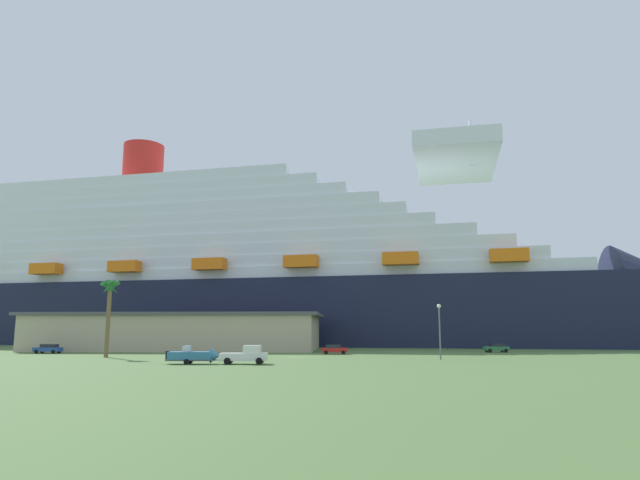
{
  "coord_description": "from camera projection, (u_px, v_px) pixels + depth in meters",
  "views": [
    {
      "loc": [
        13.83,
        -82.57,
        4.11
      ],
      "look_at": [
        -0.54,
        35.67,
        23.51
      ],
      "focal_mm": 30.81,
      "sensor_mm": 36.0,
      "label": 1
    }
  ],
  "objects": [
    {
      "name": "street_lamp",
      "position": [
        439.0,
        323.0,
        75.97
      ],
      "size": [
        0.56,
        0.56,
        7.57
      ],
      "color": "slate",
      "rests_on": "ground_plane"
    },
    {
      "name": "terminal_building",
      "position": [
        182.0,
        332.0,
        110.43
      ],
      "size": [
        57.93,
        29.24,
        7.22
      ],
      "color": "#B7A88C",
      "rests_on": "ground_plane"
    },
    {
      "name": "small_boat_on_trailer",
      "position": [
        196.0,
        356.0,
        65.58
      ],
      "size": [
        7.23,
        2.59,
        2.15
      ],
      "color": "#595960",
      "rests_on": "ground_plane"
    },
    {
      "name": "ground_plane",
      "position": [
        319.0,
        350.0,
        111.28
      ],
      "size": [
        600.0,
        600.0,
        0.0
      ],
      "primitive_type": "plane",
      "color": "#4C6B38"
    },
    {
      "name": "cruise_ship",
      "position": [
        225.0,
        278.0,
        150.34
      ],
      "size": [
        238.87,
        56.54,
        63.49
      ],
      "color": "#191E38",
      "rests_on": "ground_plane"
    },
    {
      "name": "parked_car_green_wagon",
      "position": [
        496.0,
        348.0,
        98.95
      ],
      "size": [
        4.55,
        2.63,
        1.58
      ],
      "color": "#2D723F",
      "rests_on": "ground_plane"
    },
    {
      "name": "pickup_truck",
      "position": [
        246.0,
        355.0,
        65.59
      ],
      "size": [
        5.8,
        2.81,
        2.2
      ],
      "color": "white",
      "rests_on": "ground_plane"
    },
    {
      "name": "parked_car_blue_suv",
      "position": [
        48.0,
        349.0,
        94.21
      ],
      "size": [
        4.66,
        2.12,
        1.58
      ],
      "color": "#264C99",
      "rests_on": "ground_plane"
    },
    {
      "name": "parked_car_red_hatchback",
      "position": [
        334.0,
        349.0,
        91.38
      ],
      "size": [
        4.47,
        2.33,
        1.58
      ],
      "color": "red",
      "rests_on": "ground_plane"
    },
    {
      "name": "palm_tree",
      "position": [
        110.0,
        296.0,
        82.52
      ],
      "size": [
        2.88,
        3.01,
        11.53
      ],
      "color": "brown",
      "rests_on": "ground_plane"
    }
  ]
}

